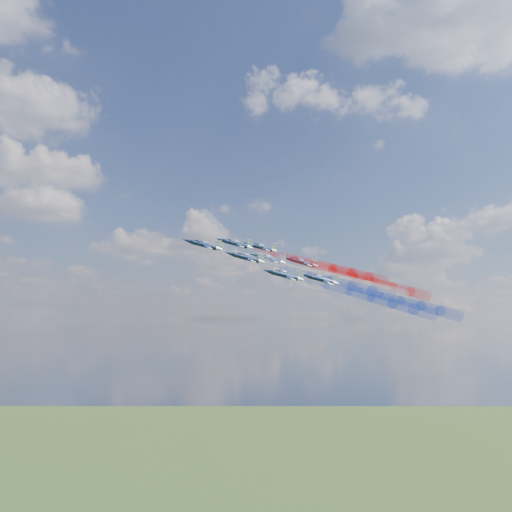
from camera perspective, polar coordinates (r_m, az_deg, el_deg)
jet_lead at (r=159.51m, az=-5.11°, el=1.07°), size 14.15×12.26×8.26m
trail_lead at (r=165.30m, az=3.14°, el=-1.11°), size 38.96×14.22×13.47m
jet_inner_left at (r=155.13m, az=-0.94°, el=-0.19°), size 14.15×12.26×8.26m
trail_inner_left at (r=162.74m, az=7.32°, el=-2.36°), size 38.96×14.22×13.47m
jet_inner_right at (r=171.26m, az=-1.98°, el=1.20°), size 14.15×12.26×8.26m
trail_inner_right at (r=178.16m, az=5.59°, el=-0.84°), size 38.96×14.22×13.47m
jet_outer_left at (r=149.15m, az=2.85°, el=-1.92°), size 14.15×12.26×8.26m
trail_outer_left at (r=158.45m, az=11.19°, el=-4.05°), size 38.96×14.22×13.47m
jet_center_third at (r=165.52m, az=1.29°, el=-0.32°), size 14.15×12.26×8.26m
trail_center_third at (r=173.90m, az=8.94°, el=-2.34°), size 38.96×14.22×13.47m
jet_outer_right at (r=181.77m, az=0.55°, el=0.83°), size 14.15×12.26×8.26m
trail_outer_right at (r=189.60m, az=7.58°, el=-1.07°), size 38.96×14.22×13.47m
jet_rear_left at (r=159.51m, az=6.42°, el=-2.30°), size 14.15×12.26×8.26m
trail_rear_left at (r=170.07m, az=14.01°, el=-4.25°), size 38.96×14.22×13.47m
jet_rear_right at (r=177.20m, az=4.54°, el=-0.61°), size 14.15×12.26×8.26m
trail_rear_right at (r=186.74m, az=11.53°, el=-2.48°), size 38.96×14.22×13.47m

